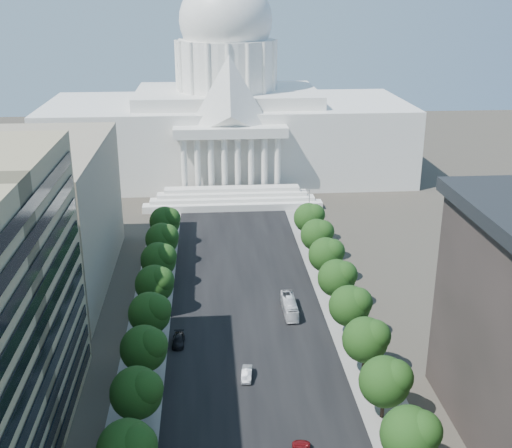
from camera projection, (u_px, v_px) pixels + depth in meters
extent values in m
cube|color=black|center=(245.00, 296.00, 133.96)|extent=(30.00, 260.00, 0.01)
cube|color=gray|center=(153.00, 299.00, 132.59)|extent=(8.00, 260.00, 0.02)
cube|color=gray|center=(334.00, 293.00, 135.34)|extent=(8.00, 260.00, 0.02)
cube|color=white|center=(228.00, 138.00, 218.64)|extent=(120.00, 50.00, 25.00)
cube|color=white|center=(227.00, 96.00, 213.66)|extent=(60.00, 40.00, 4.00)
cube|color=white|center=(230.00, 132.00, 190.61)|extent=(34.00, 8.00, 3.00)
cylinder|color=white|center=(227.00, 65.00, 210.23)|extent=(32.00, 32.00, 16.00)
ellipsoid|color=white|center=(226.00, 20.00, 205.42)|extent=(30.00, 30.00, 27.60)
cube|color=gray|center=(14.00, 218.00, 134.70)|extent=(38.00, 52.00, 30.00)
sphere|color=black|center=(136.00, 445.00, 78.97)|extent=(5.32, 5.32, 5.32)
cylinder|color=#33261C|center=(138.00, 420.00, 92.82)|extent=(0.56, 0.56, 2.94)
sphere|color=black|center=(136.00, 393.00, 91.21)|extent=(7.60, 7.60, 7.60)
sphere|color=black|center=(145.00, 389.00, 90.20)|extent=(5.32, 5.32, 5.32)
cylinder|color=#33261C|center=(145.00, 374.00, 104.06)|extent=(0.56, 0.56, 2.94)
sphere|color=black|center=(144.00, 349.00, 102.45)|extent=(7.60, 7.60, 7.60)
sphere|color=black|center=(151.00, 344.00, 101.44)|extent=(5.32, 5.32, 5.32)
cylinder|color=#33261C|center=(151.00, 336.00, 115.30)|extent=(0.56, 0.56, 2.94)
sphere|color=black|center=(150.00, 313.00, 113.69)|extent=(7.60, 7.60, 7.60)
sphere|color=black|center=(156.00, 309.00, 112.68)|extent=(5.32, 5.32, 5.32)
cylinder|color=#33261C|center=(156.00, 306.00, 126.54)|extent=(0.56, 0.56, 2.94)
sphere|color=black|center=(154.00, 284.00, 124.92)|extent=(7.60, 7.60, 7.60)
sphere|color=black|center=(161.00, 280.00, 123.92)|extent=(5.32, 5.32, 5.32)
cylinder|color=#33261C|center=(160.00, 280.00, 137.77)|extent=(0.56, 0.56, 2.94)
sphere|color=black|center=(158.00, 260.00, 136.16)|extent=(7.60, 7.60, 7.60)
sphere|color=black|center=(164.00, 256.00, 135.15)|extent=(5.32, 5.32, 5.32)
cylinder|color=#33261C|center=(163.00, 258.00, 149.01)|extent=(0.56, 0.56, 2.94)
sphere|color=black|center=(162.00, 239.00, 147.40)|extent=(7.60, 7.60, 7.60)
sphere|color=black|center=(167.00, 236.00, 146.39)|extent=(5.32, 5.32, 5.32)
cylinder|color=#33261C|center=(166.00, 239.00, 160.25)|extent=(0.56, 0.56, 2.94)
sphere|color=black|center=(165.00, 222.00, 158.63)|extent=(7.60, 7.60, 7.60)
sphere|color=black|center=(170.00, 218.00, 157.63)|extent=(5.32, 5.32, 5.32)
sphere|color=black|center=(409.00, 435.00, 82.58)|extent=(7.60, 7.60, 7.60)
sphere|color=black|center=(422.00, 431.00, 81.58)|extent=(5.32, 5.32, 5.32)
cylinder|color=#33261C|center=(382.00, 408.00, 95.43)|extent=(0.56, 0.56, 2.94)
sphere|color=black|center=(384.00, 382.00, 93.82)|extent=(7.60, 7.60, 7.60)
sphere|color=black|center=(395.00, 377.00, 92.81)|extent=(5.32, 5.32, 5.32)
cylinder|color=#33261C|center=(363.00, 364.00, 106.67)|extent=(0.56, 0.56, 2.94)
sphere|color=black|center=(365.00, 340.00, 105.06)|extent=(7.60, 7.60, 7.60)
sphere|color=black|center=(375.00, 336.00, 104.05)|extent=(5.32, 5.32, 5.32)
cylinder|color=#33261C|center=(348.00, 329.00, 117.91)|extent=(0.56, 0.56, 2.94)
sphere|color=black|center=(349.00, 306.00, 116.30)|extent=(7.60, 7.60, 7.60)
sphere|color=black|center=(358.00, 302.00, 115.29)|extent=(5.32, 5.32, 5.32)
cylinder|color=#33261C|center=(336.00, 299.00, 129.15)|extent=(0.56, 0.56, 2.94)
sphere|color=black|center=(337.00, 278.00, 127.53)|extent=(7.60, 7.60, 7.60)
sphere|color=black|center=(344.00, 274.00, 126.53)|extent=(5.32, 5.32, 5.32)
cylinder|color=#33261C|center=(325.00, 275.00, 140.38)|extent=(0.56, 0.56, 2.94)
sphere|color=black|center=(326.00, 255.00, 138.77)|extent=(7.60, 7.60, 7.60)
sphere|color=black|center=(333.00, 251.00, 137.76)|extent=(5.32, 5.32, 5.32)
cylinder|color=#33261C|center=(316.00, 253.00, 151.62)|extent=(0.56, 0.56, 2.94)
sphere|color=black|center=(317.00, 235.00, 150.01)|extent=(7.60, 7.60, 7.60)
sphere|color=black|center=(323.00, 231.00, 149.00)|extent=(5.32, 5.32, 5.32)
cylinder|color=#33261C|center=(308.00, 235.00, 162.86)|extent=(0.56, 0.56, 2.94)
sphere|color=black|center=(309.00, 218.00, 161.24)|extent=(7.60, 7.60, 7.60)
sphere|color=black|center=(315.00, 214.00, 160.24)|extent=(5.32, 5.32, 5.32)
cylinder|color=gray|center=(423.00, 422.00, 80.84)|extent=(2.40, 0.14, 0.14)
sphere|color=gray|center=(415.00, 423.00, 80.79)|extent=(0.44, 0.44, 0.44)
cylinder|color=gray|center=(379.00, 348.00, 105.81)|extent=(0.18, 0.18, 9.00)
cylinder|color=gray|center=(374.00, 325.00, 104.25)|extent=(2.40, 0.14, 0.14)
sphere|color=gray|center=(367.00, 326.00, 104.20)|extent=(0.44, 0.44, 0.44)
cylinder|color=gray|center=(347.00, 283.00, 129.22)|extent=(0.18, 0.18, 9.00)
cylinder|color=gray|center=(343.00, 264.00, 127.66)|extent=(2.40, 0.14, 0.14)
sphere|color=gray|center=(337.00, 264.00, 127.62)|extent=(0.44, 0.44, 0.44)
cylinder|color=gray|center=(325.00, 238.00, 152.63)|extent=(0.18, 0.18, 9.00)
cylinder|color=gray|center=(321.00, 221.00, 151.07)|extent=(2.40, 0.14, 0.14)
sphere|color=gray|center=(316.00, 222.00, 151.03)|extent=(0.44, 0.44, 0.44)
cylinder|color=gray|center=(309.00, 205.00, 176.05)|extent=(0.18, 0.18, 9.00)
cylinder|color=gray|center=(305.00, 190.00, 174.48)|extent=(2.40, 0.14, 0.14)
sphere|color=gray|center=(301.00, 191.00, 174.44)|extent=(0.44, 0.44, 0.44)
imported|color=#AEB1B6|center=(247.00, 374.00, 105.28)|extent=(2.19, 4.85, 1.54)
imported|color=black|center=(178.00, 340.00, 115.37)|extent=(2.26, 5.28, 1.52)
imported|color=silver|center=(290.00, 306.00, 126.37)|extent=(2.45, 10.27, 2.86)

